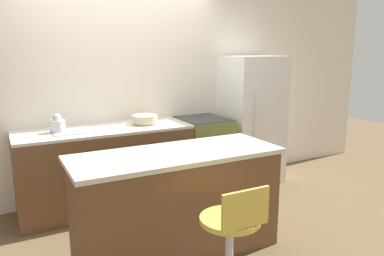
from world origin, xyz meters
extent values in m
plane|color=brown|center=(0.00, 0.00, 0.00)|extent=(14.00, 14.00, 0.00)
cube|color=silver|center=(0.00, 0.71, 1.30)|extent=(8.00, 0.06, 2.60)
cube|color=brown|center=(-0.28, 0.35, 0.44)|extent=(1.90, 0.66, 0.89)
cube|color=beige|center=(-0.28, 0.35, 0.90)|extent=(1.90, 0.66, 0.03)
cube|color=#9EA3A8|center=(-0.62, 0.35, 0.92)|extent=(0.44, 0.36, 0.01)
cube|color=brown|center=(0.00, -0.89, 0.44)|extent=(1.74, 0.65, 0.88)
cube|color=beige|center=(0.00, -0.89, 0.90)|extent=(1.81, 0.70, 0.04)
cube|color=olive|center=(0.96, 0.35, 0.46)|extent=(0.58, 0.66, 0.92)
cube|color=black|center=(0.96, 0.01, 0.32)|extent=(0.41, 0.01, 0.32)
cube|color=#333338|center=(0.96, 0.35, 0.92)|extent=(0.55, 0.63, 0.01)
cube|color=silver|center=(1.72, 0.36, 0.84)|extent=(0.74, 0.64, 1.69)
cube|color=silver|center=(1.51, 0.03, 0.89)|extent=(0.02, 0.02, 0.76)
cylinder|color=gold|center=(0.08, -1.61, 0.58)|extent=(0.43, 0.43, 0.04)
cube|color=gold|center=(0.08, -1.79, 0.74)|extent=(0.37, 0.02, 0.27)
cylinder|color=silver|center=(-0.77, 0.38, 0.99)|extent=(0.16, 0.16, 0.12)
sphere|color=silver|center=(-0.77, 0.38, 1.07)|extent=(0.09, 0.09, 0.09)
cylinder|color=#C1B28E|center=(0.20, 0.38, 0.97)|extent=(0.29, 0.29, 0.10)
camera|label=1|loc=(-1.31, -3.67, 1.77)|focal=35.00mm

